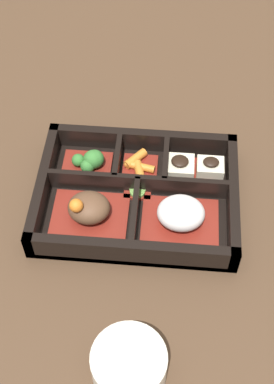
{
  "coord_description": "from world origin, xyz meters",
  "views": [
    {
      "loc": [
        -0.04,
        0.47,
        0.65
      ],
      "look_at": [
        0.0,
        0.0,
        0.03
      ],
      "focal_mm": 50.0,
      "sensor_mm": 36.0,
      "label": 1
    }
  ],
  "objects": [
    {
      "name": "bowl_pickles",
      "position": [
        0.0,
        -0.01,
        0.01
      ],
      "size": [
        0.04,
        0.04,
        0.01
      ],
      "color": "maroon",
      "rests_on": "bento_base"
    },
    {
      "name": "bowl_carrots",
      "position": [
        0.0,
        -0.05,
        0.02
      ],
      "size": [
        0.05,
        0.06,
        0.02
      ],
      "color": "maroon",
      "rests_on": "bento_base"
    },
    {
      "name": "bowl_tofu",
      "position": [
        -0.08,
        -0.05,
        0.02
      ],
      "size": [
        0.09,
        0.06,
        0.04
      ],
      "color": "maroon",
      "rests_on": "bento_base"
    },
    {
      "name": "bento_rim",
      "position": [
        -0.0,
        -0.0,
        0.02
      ],
      "size": [
        0.29,
        0.22,
        0.05
      ],
      "color": "black",
      "rests_on": "ground_plane"
    },
    {
      "name": "bowl_rice",
      "position": [
        -0.07,
        0.04,
        0.03
      ],
      "size": [
        0.11,
        0.09,
        0.05
      ],
      "color": "maroon",
      "rests_on": "bento_base"
    },
    {
      "name": "ground_plane",
      "position": [
        0.0,
        0.0,
        0.0
      ],
      "size": [
        3.0,
        3.0,
        0.0
      ],
      "primitive_type": "plane",
      "color": "#4C3523"
    },
    {
      "name": "bento_base",
      "position": [
        0.0,
        0.0,
        0.01
      ],
      "size": [
        0.29,
        0.22,
        0.01
      ],
      "color": "black",
      "rests_on": "ground_plane"
    },
    {
      "name": "bowl_greens",
      "position": [
        0.08,
        -0.05,
        0.03
      ],
      "size": [
        0.08,
        0.06,
        0.03
      ],
      "color": "maroon",
      "rests_on": "bento_base"
    },
    {
      "name": "bowl_stew",
      "position": [
        0.07,
        0.04,
        0.03
      ],
      "size": [
        0.11,
        0.09,
        0.05
      ],
      "color": "maroon",
      "rests_on": "bento_base"
    },
    {
      "name": "tea_cup",
      "position": [
        -0.01,
        0.26,
        0.03
      ],
      "size": [
        0.09,
        0.09,
        0.06
      ],
      "color": "beige",
      "rests_on": "ground_plane"
    }
  ]
}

